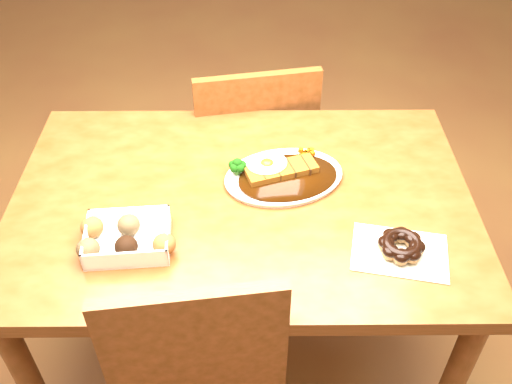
{
  "coord_description": "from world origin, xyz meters",
  "views": [
    {
      "loc": [
        0.03,
        -1.1,
        1.75
      ],
      "look_at": [
        0.04,
        -0.05,
        0.81
      ],
      "focal_mm": 40.0,
      "sensor_mm": 36.0,
      "label": 1
    }
  ],
  "objects_px": {
    "katsu_curry_plate": "(281,174)",
    "donut_box": "(125,237)",
    "chair_far": "(251,152)",
    "pon_de_ring": "(401,246)",
    "table": "(242,223)"
  },
  "relations": [
    {
      "from": "chair_far",
      "to": "pon_de_ring",
      "type": "distance_m",
      "value": 0.87
    },
    {
      "from": "chair_far",
      "to": "donut_box",
      "type": "distance_m",
      "value": 0.82
    },
    {
      "from": "chair_far",
      "to": "katsu_curry_plate",
      "type": "bearing_deg",
      "value": 89.86
    },
    {
      "from": "chair_far",
      "to": "katsu_curry_plate",
      "type": "relative_size",
      "value": 2.41
    },
    {
      "from": "chair_far",
      "to": "katsu_curry_plate",
      "type": "height_order",
      "value": "chair_far"
    },
    {
      "from": "chair_far",
      "to": "donut_box",
      "type": "height_order",
      "value": "chair_far"
    },
    {
      "from": "chair_far",
      "to": "donut_box",
      "type": "xyz_separation_m",
      "value": [
        -0.3,
        -0.71,
        0.3
      ]
    },
    {
      "from": "katsu_curry_plate",
      "to": "pon_de_ring",
      "type": "distance_m",
      "value": 0.38
    },
    {
      "from": "donut_box",
      "to": "pon_de_ring",
      "type": "bearing_deg",
      "value": -2.46
    },
    {
      "from": "katsu_curry_plate",
      "to": "pon_de_ring",
      "type": "xyz_separation_m",
      "value": [
        0.27,
        -0.27,
        0.01
      ]
    },
    {
      "from": "katsu_curry_plate",
      "to": "pon_de_ring",
      "type": "relative_size",
      "value": 1.46
    },
    {
      "from": "table",
      "to": "chair_far",
      "type": "height_order",
      "value": "chair_far"
    },
    {
      "from": "chair_far",
      "to": "pon_de_ring",
      "type": "height_order",
      "value": "chair_far"
    },
    {
      "from": "katsu_curry_plate",
      "to": "donut_box",
      "type": "relative_size",
      "value": 1.55
    },
    {
      "from": "pon_de_ring",
      "to": "donut_box",
      "type": "bearing_deg",
      "value": 177.54
    }
  ]
}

